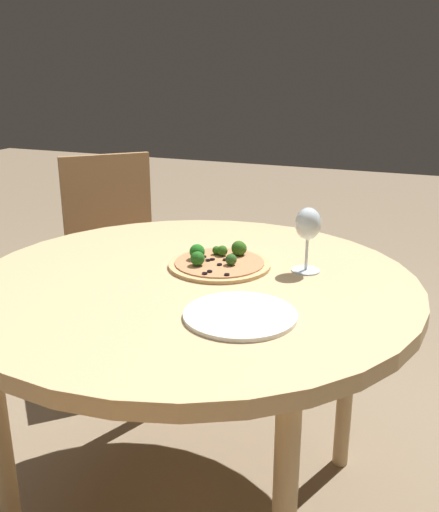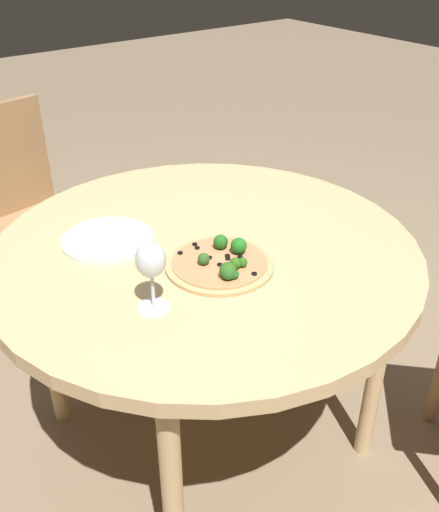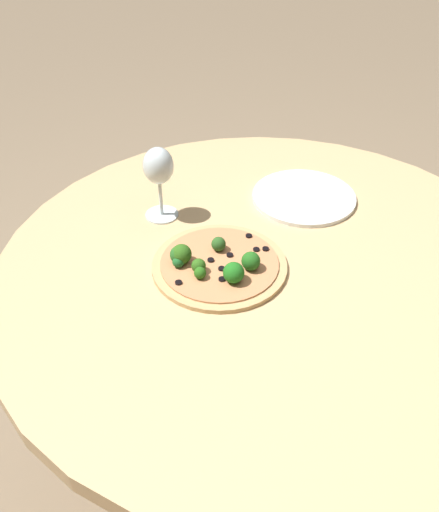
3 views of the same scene
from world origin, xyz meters
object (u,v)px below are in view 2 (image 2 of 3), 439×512
wine_glass (151,263)px  plate_near (107,239)px  pizza (222,262)px  chair_2 (27,214)px

wine_glass → plate_near: 0.37m
pizza → plate_near: bearing=29.6°
pizza → wine_glass: (-0.05, 0.23, 0.11)m
pizza → plate_near: (0.30, 0.17, -0.01)m
pizza → wine_glass: 0.26m
chair_2 → wine_glass: 1.16m
chair_2 → plate_near: size_ratio=3.59×
wine_glass → plate_near: wine_glass is taller
wine_glass → plate_near: bearing=-10.2°
chair_2 → pizza: (-1.06, -0.14, 0.25)m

